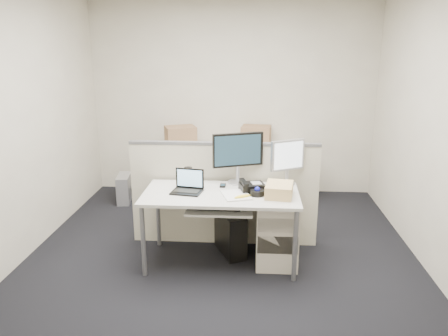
# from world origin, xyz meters

# --- Properties ---
(floor) EXTENTS (4.00, 4.50, 0.01)m
(floor) POSITION_xyz_m (0.00, 0.00, -0.01)
(floor) COLOR black
(floor) RESTS_ON ground
(wall_back) EXTENTS (4.00, 0.02, 2.70)m
(wall_back) POSITION_xyz_m (0.00, 2.25, 1.35)
(wall_back) COLOR #BBB19D
(wall_back) RESTS_ON ground
(wall_front) EXTENTS (4.00, 0.02, 2.70)m
(wall_front) POSITION_xyz_m (0.00, -2.25, 1.35)
(wall_front) COLOR #BBB19D
(wall_front) RESTS_ON ground
(wall_left) EXTENTS (0.02, 4.50, 2.70)m
(wall_left) POSITION_xyz_m (-2.00, 0.00, 1.35)
(wall_left) COLOR #BBB19D
(wall_left) RESTS_ON ground
(wall_right) EXTENTS (0.02, 4.50, 2.70)m
(wall_right) POSITION_xyz_m (2.00, 0.00, 1.35)
(wall_right) COLOR #BBB19D
(wall_right) RESTS_ON ground
(desk) EXTENTS (1.50, 0.75, 0.73)m
(desk) POSITION_xyz_m (0.00, 0.00, 0.66)
(desk) COLOR silver
(desk) RESTS_ON floor
(keyboard_tray) EXTENTS (0.62, 0.32, 0.02)m
(keyboard_tray) POSITION_xyz_m (0.00, -0.18, 0.62)
(keyboard_tray) COLOR silver
(keyboard_tray) RESTS_ON desk
(drawer_pedestal) EXTENTS (0.40, 0.55, 0.65)m
(drawer_pedestal) POSITION_xyz_m (0.55, 0.05, 0.33)
(drawer_pedestal) COLOR beige
(drawer_pedestal) RESTS_ON floor
(cubicle_partition) EXTENTS (2.00, 0.06, 1.10)m
(cubicle_partition) POSITION_xyz_m (0.00, 0.45, 0.55)
(cubicle_partition) COLOR beige
(cubicle_partition) RESTS_ON floor
(back_counter) EXTENTS (2.00, 0.60, 0.72)m
(back_counter) POSITION_xyz_m (0.00, 1.93, 0.36)
(back_counter) COLOR beige
(back_counter) RESTS_ON floor
(monitor_main) EXTENTS (0.56, 0.37, 0.53)m
(monitor_main) POSITION_xyz_m (0.15, 0.32, 0.99)
(monitor_main) COLOR black
(monitor_main) RESTS_ON desk
(monitor_small) EXTENTS (0.41, 0.34, 0.45)m
(monitor_small) POSITION_xyz_m (0.65, 0.32, 0.96)
(monitor_small) COLOR #B7B7BC
(monitor_small) RESTS_ON desk
(laptop) EXTENTS (0.32, 0.26, 0.21)m
(laptop) POSITION_xyz_m (-0.33, -0.02, 0.84)
(laptop) COLOR black
(laptop) RESTS_ON desk
(trackball) EXTENTS (0.17, 0.17, 0.05)m
(trackball) POSITION_xyz_m (0.35, -0.05, 0.76)
(trackball) COLOR black
(trackball) RESTS_ON desk
(desk_phone) EXTENTS (0.27, 0.24, 0.07)m
(desk_phone) POSITION_xyz_m (0.30, 0.08, 0.77)
(desk_phone) COLOR black
(desk_phone) RESTS_ON desk
(paper_stack) EXTENTS (0.32, 0.36, 0.01)m
(paper_stack) POSITION_xyz_m (0.15, -0.08, 0.74)
(paper_stack) COLOR silver
(paper_stack) RESTS_ON desk
(sticky_pad) EXTENTS (0.08, 0.08, 0.01)m
(sticky_pad) POSITION_xyz_m (0.18, 0.00, 0.74)
(sticky_pad) COLOR #FFD452
(sticky_pad) RESTS_ON desk
(travel_mug) EXTENTS (0.09, 0.09, 0.17)m
(travel_mug) POSITION_xyz_m (-0.35, 0.22, 0.82)
(travel_mug) COLOR black
(travel_mug) RESTS_ON desk
(banana) EXTENTS (0.17, 0.12, 0.04)m
(banana) POSITION_xyz_m (0.21, -0.15, 0.75)
(banana) COLOR yellow
(banana) RESTS_ON desk
(cellphone) EXTENTS (0.06, 0.11, 0.01)m
(cellphone) POSITION_xyz_m (0.00, 0.20, 0.74)
(cellphone) COLOR black
(cellphone) RESTS_ON desk
(manila_folders) EXTENTS (0.29, 0.34, 0.12)m
(manila_folders) POSITION_xyz_m (0.56, -0.05, 0.79)
(manila_folders) COLOR #D4BF72
(manila_folders) RESTS_ON desk
(keyboard) EXTENTS (0.50, 0.20, 0.03)m
(keyboard) POSITION_xyz_m (-0.05, -0.14, 0.64)
(keyboard) COLOR black
(keyboard) RESTS_ON keyboard_tray
(pc_tower_desk) EXTENTS (0.37, 0.52, 0.45)m
(pc_tower_desk) POSITION_xyz_m (0.08, 0.20, 0.23)
(pc_tower_desk) COLOR black
(pc_tower_desk) RESTS_ON floor
(pc_tower_spare_dark) EXTENTS (0.31, 0.43, 0.38)m
(pc_tower_spare_dark) POSITION_xyz_m (-1.05, 1.91, 0.19)
(pc_tower_spare_dark) COLOR black
(pc_tower_spare_dark) RESTS_ON floor
(pc_tower_spare_silver) EXTENTS (0.22, 0.42, 0.38)m
(pc_tower_spare_silver) POSITION_xyz_m (-1.46, 1.63, 0.19)
(pc_tower_spare_silver) COLOR #B7B7BC
(pc_tower_spare_silver) RESTS_ON floor
(cardboard_box_left) EXTENTS (0.48, 0.43, 0.30)m
(cardboard_box_left) POSITION_xyz_m (-0.70, 1.88, 0.87)
(cardboard_box_left) COLOR olive
(cardboard_box_left) RESTS_ON back_counter
(cardboard_box_right) EXTENTS (0.43, 0.35, 0.29)m
(cardboard_box_right) POSITION_xyz_m (0.34, 2.05, 0.86)
(cardboard_box_right) COLOR olive
(cardboard_box_right) RESTS_ON back_counter
(red_binder) EXTENTS (0.14, 0.29, 0.27)m
(red_binder) POSITION_xyz_m (-0.76, 2.03, 0.85)
(red_binder) COLOR maroon
(red_binder) RESTS_ON back_counter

